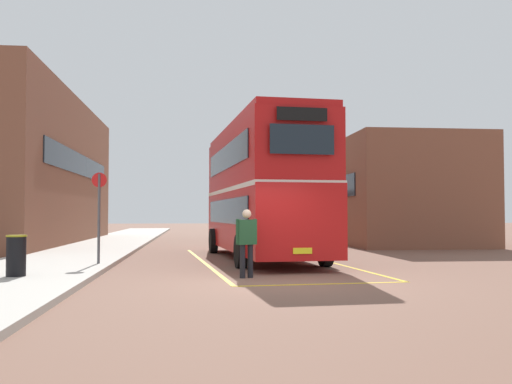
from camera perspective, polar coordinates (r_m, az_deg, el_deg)
name	(u,v)px	position (r m, az deg, el deg)	size (l,w,h in m)	color
ground_plane	(237,247)	(27.74, -1.87, -5.51)	(135.60, 135.60, 0.00)	brown
sidewalk_left	(107,244)	(30.37, -14.59, -5.02)	(4.00, 57.60, 0.14)	#B2ADA3
brick_building_left	(14,172)	(32.60, -22.94, 1.89)	(6.84, 20.05, 7.65)	brown
depot_building_right	(383,194)	(33.59, 12.58, -0.21)	(6.50, 14.39, 5.47)	brown
double_decker_bus	(261,189)	(20.53, 0.50, 0.34)	(3.56, 11.00, 4.75)	black
single_deck_bus	(278,213)	(36.42, 2.18, -2.14)	(3.36, 8.56, 3.02)	black
pedestrian_boarding	(246,238)	(14.44, -0.96, -4.61)	(0.55, 0.38, 1.72)	black
litter_bin	(16,256)	(14.71, -22.77, -5.85)	(0.47, 0.47, 0.97)	black
bus_stop_sign	(99,209)	(17.66, -15.37, -1.62)	(0.44, 0.08, 2.70)	#4C4C51
bay_marking_yellow	(271,264)	(18.62, 1.47, -7.14)	(5.37, 13.18, 0.01)	gold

